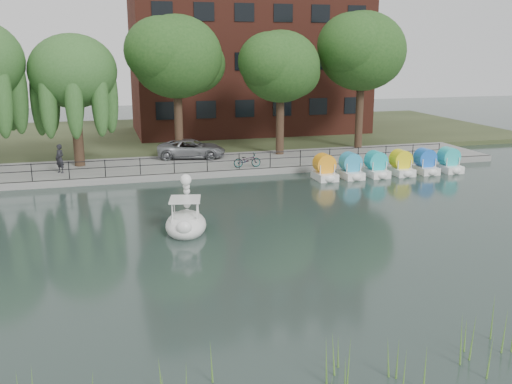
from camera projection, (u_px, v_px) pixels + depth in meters
name	position (u px, v px, depth m)	size (l,w,h in m)	color
ground_plane	(271.00, 249.00, 22.39)	(120.00, 120.00, 0.00)	#31403D
promenade	(199.00, 165.00, 37.28)	(40.00, 6.00, 0.40)	gray
kerb	(208.00, 175.00, 34.53)	(40.00, 0.25, 0.40)	gray
land_strip	(172.00, 135.00, 50.36)	(60.00, 22.00, 0.36)	#47512D
railing	(207.00, 159.00, 34.48)	(32.00, 0.05, 1.00)	black
apartment_building	(248.00, 28.00, 49.89)	(20.00, 10.07, 18.00)	#4C1E16
willow_mid	(73.00, 72.00, 34.77)	(5.32, 5.32, 8.15)	#473323
broadleaf_center	(176.00, 57.00, 37.20)	(6.00, 6.00, 9.25)	#473323
broadleaf_right	(281.00, 67.00, 38.72)	(5.40, 5.40, 8.32)	#473323
broadleaf_far	(362.00, 52.00, 41.10)	(6.30, 6.30, 9.71)	#473323
minivan	(191.00, 147.00, 38.55)	(5.24, 2.41, 1.46)	gray
bicycle	(247.00, 159.00, 35.61)	(1.72, 0.60, 1.00)	gray
pedestrian	(60.00, 157.00, 33.90)	(0.71, 0.48, 1.98)	black
swan_boat	(186.00, 220.00, 24.40)	(2.27, 3.06, 2.34)	white
pedal_boat_row	(389.00, 166.00, 35.17)	(9.65, 1.70, 1.40)	white
reed_bank	(464.00, 347.00, 13.90)	(24.00, 2.40, 1.20)	#669938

